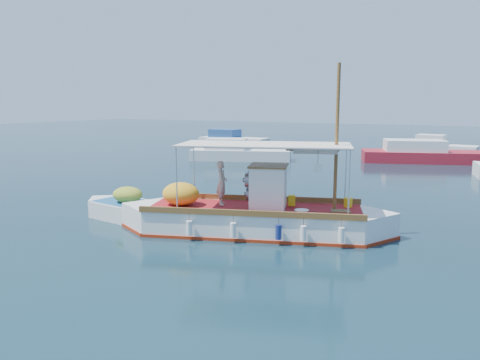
% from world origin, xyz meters
% --- Properties ---
extents(ground, '(160.00, 160.00, 0.00)m').
position_xyz_m(ground, '(0.00, 0.00, 0.00)').
color(ground, black).
rests_on(ground, ground).
extents(fishing_caique, '(8.78, 4.51, 5.64)m').
position_xyz_m(fishing_caique, '(-0.71, -0.63, 0.49)').
color(fishing_caique, white).
rests_on(fishing_caique, ground).
extents(dinghy, '(5.58, 2.15, 1.37)m').
position_xyz_m(dinghy, '(-4.96, -1.23, 0.29)').
color(dinghy, white).
rests_on(dinghy, ground).
extents(bg_boat_nw, '(7.73, 4.77, 1.80)m').
position_xyz_m(bg_boat_nw, '(-10.50, 16.47, 0.49)').
color(bg_boat_nw, silver).
rests_on(bg_boat_nw, ground).
extents(bg_boat_n, '(10.57, 5.89, 1.80)m').
position_xyz_m(bg_boat_n, '(2.40, 21.86, 0.49)').
color(bg_boat_n, maroon).
rests_on(bg_boat_n, ground).
extents(bg_boat_far_w, '(6.97, 2.37, 1.80)m').
position_xyz_m(bg_boat_far_w, '(-16.75, 26.78, 0.49)').
color(bg_boat_far_w, silver).
rests_on(bg_boat_far_w, ground).
extents(bg_boat_far_n, '(5.68, 2.60, 1.80)m').
position_xyz_m(bg_boat_far_n, '(2.34, 27.80, 0.49)').
color(bg_boat_far_n, silver).
rests_on(bg_boat_far_n, ground).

